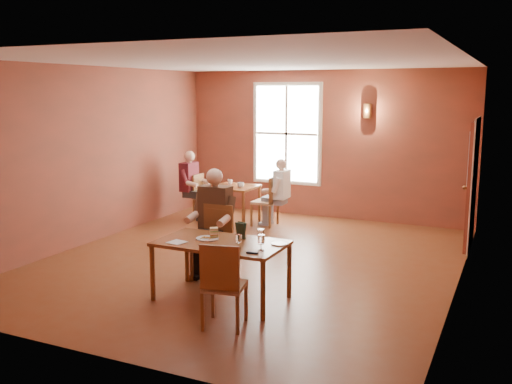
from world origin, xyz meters
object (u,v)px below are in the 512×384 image
at_px(diner_main, 210,228).
at_px(second_table, 235,204).
at_px(main_table, 221,270).
at_px(chair_diner_maroon, 206,197).
at_px(chair_diner_main, 212,243).
at_px(diner_white, 266,193).
at_px(diner_maroon, 205,186).
at_px(chair_diner_white, 265,201).
at_px(chair_empty, 225,284).

relative_size(diner_main, second_table, 1.77).
relative_size(main_table, chair_diner_maroon, 1.73).
bearing_deg(chair_diner_main, diner_white, -79.48).
xyz_separation_m(main_table, diner_white, (-1.10, 3.87, 0.26)).
bearing_deg(diner_maroon, diner_main, 31.05).
xyz_separation_m(chair_diner_white, chair_diner_maroon, (-1.30, 0.00, -0.03)).
bearing_deg(diner_main, diner_maroon, -58.95).
bearing_deg(chair_empty, main_table, 108.52).
height_order(diner_main, second_table, diner_main).
bearing_deg(chair_diner_white, diner_main, -169.06).
xyz_separation_m(chair_diner_main, diner_white, (-0.60, 3.22, 0.12)).
height_order(chair_diner_main, chair_diner_maroon, chair_diner_main).
bearing_deg(chair_diner_main, main_table, 127.57).
bearing_deg(second_table, main_table, -65.33).
bearing_deg(chair_diner_maroon, diner_white, 90.00).
bearing_deg(diner_white, diner_main, -169.57).
height_order(chair_diner_main, chair_empty, chair_diner_main).
bearing_deg(chair_diner_white, diner_maroon, 90.00).
relative_size(chair_empty, diner_maroon, 0.73).
height_order(chair_empty, chair_diner_maroon, chair_empty).
bearing_deg(chair_diner_main, second_table, -68.36).
bearing_deg(chair_diner_main, diner_main, 90.00).
relative_size(second_table, diner_maroon, 0.61).
bearing_deg(chair_empty, second_table, 103.35).
bearing_deg(chair_empty, chair_diner_main, 111.84).
xyz_separation_m(diner_main, chair_diner_maroon, (-1.93, 3.25, -0.27)).
bearing_deg(diner_white, chair_diner_main, -169.48).
relative_size(main_table, diner_maroon, 1.18).
bearing_deg(main_table, chair_empty, -59.14).
distance_m(main_table, chair_diner_white, 4.04).
height_order(chair_diner_main, chair_diner_white, chair_diner_main).
distance_m(main_table, chair_diner_main, 0.83).
bearing_deg(diner_main, diner_white, -79.57).
bearing_deg(chair_empty, diner_maroon, 109.83).
distance_m(chair_empty, chair_diner_white, 4.85).
bearing_deg(chair_diner_main, chair_diner_white, -78.96).
distance_m(second_table, diner_maroon, 0.75).
xyz_separation_m(chair_empty, chair_diner_maroon, (-2.86, 4.59, -0.03)).
height_order(chair_diner_main, diner_maroon, diner_maroon).
bearing_deg(chair_diner_main, chair_empty, 124.17).
xyz_separation_m(main_table, chair_diner_maroon, (-2.43, 3.87, 0.09)).
bearing_deg(diner_white, chair_empty, -161.58).
distance_m(chair_diner_main, chair_empty, 1.66).
bearing_deg(diner_main, chair_diner_main, -90.00).
bearing_deg(diner_main, second_table, -68.54).
xyz_separation_m(diner_main, chair_diner_white, (-0.63, 3.25, -0.24)).
height_order(diner_white, diner_maroon, diner_maroon).
height_order(main_table, diner_main, diner_main).
relative_size(main_table, diner_white, 1.25).
distance_m(main_table, diner_maroon, 4.60).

